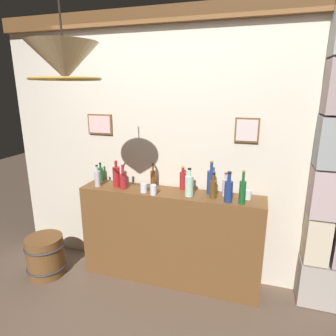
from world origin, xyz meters
The scene contains 19 objects.
panelled_rear_partition centered at (0.00, 1.10, 1.38)m, with size 3.70×0.15×2.61m.
bar_shelf_unit centered at (0.00, 0.86, 0.48)m, with size 1.78×0.32×0.96m, color brown.
liquor_bottle_vodka centered at (-0.80, 0.97, 1.03)m, with size 0.05×0.05×0.20m.
liquor_bottle_sherry centered at (-0.55, 0.85, 1.06)m, with size 0.07×0.07×0.27m.
liquor_bottle_whiskey centered at (0.56, 0.78, 1.06)m, with size 0.07×0.07×0.27m.
liquor_bottle_mezcal centered at (0.38, 0.93, 1.08)m, with size 0.08×0.08×0.32m.
liquor_bottle_amaro centered at (0.67, 0.77, 1.07)m, with size 0.06×0.06×0.30m.
liquor_bottle_tequila centered at (-0.20, 0.95, 1.05)m, with size 0.05×0.05×0.24m.
liquor_bottle_port centered at (0.10, 0.97, 1.05)m, with size 0.06×0.06×0.23m.
liquor_bottle_brandy centered at (0.42, 0.83, 1.05)m, with size 0.06×0.06×0.23m.
liquor_bottle_scotch centered at (-0.74, 0.80, 1.04)m, with size 0.06×0.06×0.22m.
liquor_bottle_bourbon centered at (0.20, 0.81, 1.06)m, with size 0.08×0.08×0.26m.
liquor_bottle_rye centered at (-0.46, 0.82, 1.04)m, with size 0.07×0.07×0.24m.
liquor_bottle_gin centered at (0.52, 0.91, 1.04)m, with size 0.05×0.05×0.22m.
glass_tumbler_rocks centered at (-0.12, 0.75, 1.00)m, with size 0.06×0.06×0.10m.
glass_tumbler_highball centered at (-0.23, 0.78, 1.00)m, with size 0.06×0.06×0.08m.
glass_tumbler_shot centered at (0.72, 0.89, 1.00)m, with size 0.06×0.06×0.08m.
pendant_lamp centered at (-0.37, -0.07, 2.06)m, with size 0.43×0.43×0.49m.
wooden_barrel centered at (-1.27, 0.56, 0.21)m, with size 0.40×0.40×0.42m.
Camera 1 is at (0.76, -1.63, 1.91)m, focal length 31.08 mm.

